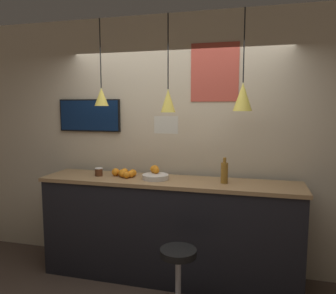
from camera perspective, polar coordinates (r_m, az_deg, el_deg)
back_wall at (r=3.80m, az=1.51°, el=0.67°), size 8.00×0.06×2.90m
service_counter at (r=3.64m, az=0.00°, el=-14.19°), size 2.76×0.56×1.10m
bar_stool at (r=3.08m, az=1.78°, el=-21.74°), size 0.43×0.43×0.65m
fruit_bowl at (r=3.52m, az=-2.23°, el=-4.86°), size 0.28×0.28×0.14m
orange_pile at (r=3.65m, az=-7.58°, el=-4.55°), size 0.28×0.22×0.09m
juice_bottle at (r=3.35m, az=9.79°, el=-4.38°), size 0.07×0.07×0.26m
spread_jar at (r=3.75m, az=-11.97°, el=-4.26°), size 0.09×0.09×0.09m
pendant_lamp_left at (r=3.66m, az=-11.52°, el=8.69°), size 0.15×0.15×0.92m
pendant_lamp_middle at (r=3.40m, az=0.01°, el=8.19°), size 0.15×0.15×0.99m
pendant_lamp_right at (r=3.29m, az=12.88°, el=8.59°), size 0.19×0.19×0.97m
mounted_tv at (r=4.11m, az=-13.51°, el=5.37°), size 0.79×0.04×0.39m
hanging_menu_board at (r=3.20m, az=-0.35°, el=3.88°), size 0.24×0.01×0.17m
wall_poster at (r=3.68m, az=8.12°, el=12.75°), size 0.52×0.01×0.63m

